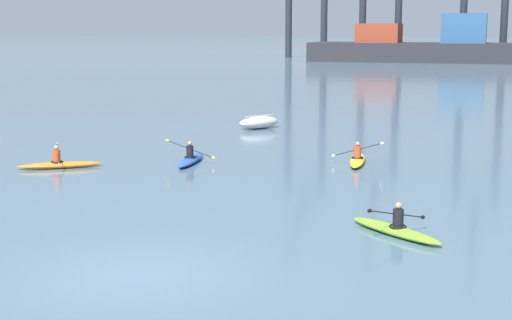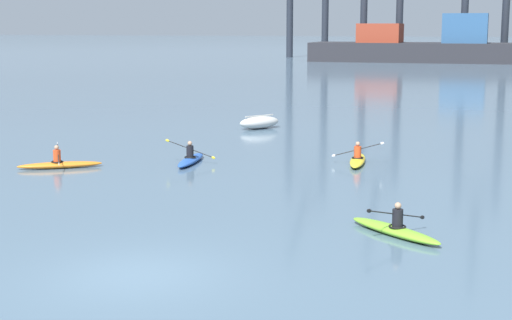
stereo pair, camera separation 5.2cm
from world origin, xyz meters
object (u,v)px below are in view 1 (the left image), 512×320
object	(u,v)px
kayak_blue	(191,159)
kayak_orange	(59,164)
container_barge	(464,47)
kayak_yellow	(357,160)
kayak_lime	(395,229)
capsized_dinghy	(259,122)

from	to	relation	value
kayak_blue	kayak_orange	bearing A→B (deg)	-150.26
container_barge	kayak_yellow	distance (m)	95.32
kayak_lime	kayak_orange	world-z (taller)	same
container_barge	kayak_lime	world-z (taller)	container_barge
kayak_blue	kayak_lime	xyz separation A→B (m)	(9.74, -9.07, 0.00)
container_barge	capsized_dinghy	world-z (taller)	container_barge
capsized_dinghy	kayak_yellow	size ratio (longest dim) A/B	0.80
kayak_yellow	kayak_orange	xyz separation A→B (m)	(-11.49, -4.62, 0.00)
kayak_blue	container_barge	bearing A→B (deg)	85.69
kayak_yellow	kayak_orange	size ratio (longest dim) A/B	1.08
kayak_lime	kayak_yellow	world-z (taller)	kayak_yellow
container_barge	capsized_dinghy	size ratio (longest dim) A/B	17.54
capsized_dinghy	kayak_orange	distance (m)	14.89
capsized_dinghy	kayak_lime	distance (m)	23.04
capsized_dinghy	kayak_blue	size ratio (longest dim) A/B	0.80
container_barge	kayak_blue	bearing A→B (deg)	-94.31
capsized_dinghy	kayak_blue	bearing A→B (deg)	-87.70
kayak_lime	kayak_yellow	bearing A→B (deg)	104.95
container_barge	kayak_lime	xyz separation A→B (m)	(2.42, -106.31, -2.22)
kayak_orange	kayak_yellow	bearing A→B (deg)	21.93
kayak_yellow	kayak_orange	world-z (taller)	kayak_yellow
container_barge	capsized_dinghy	bearing A→B (deg)	-95.19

